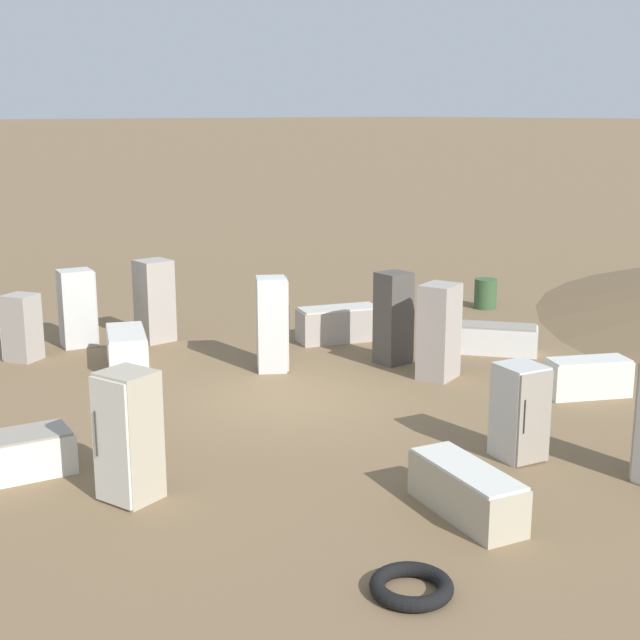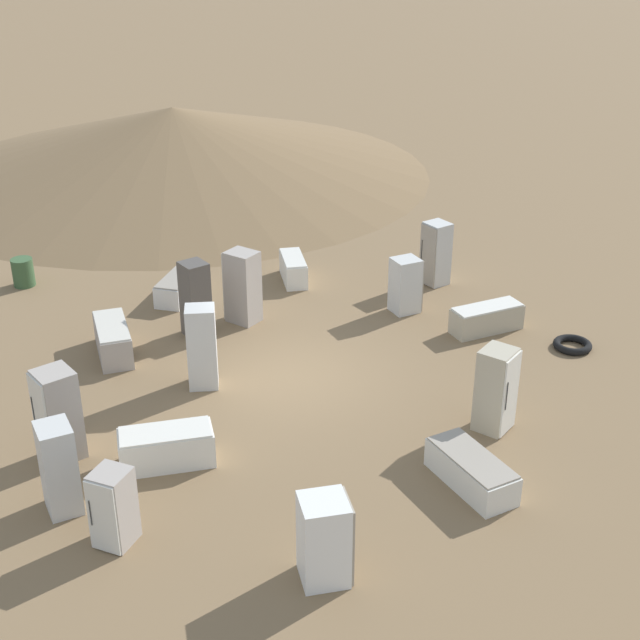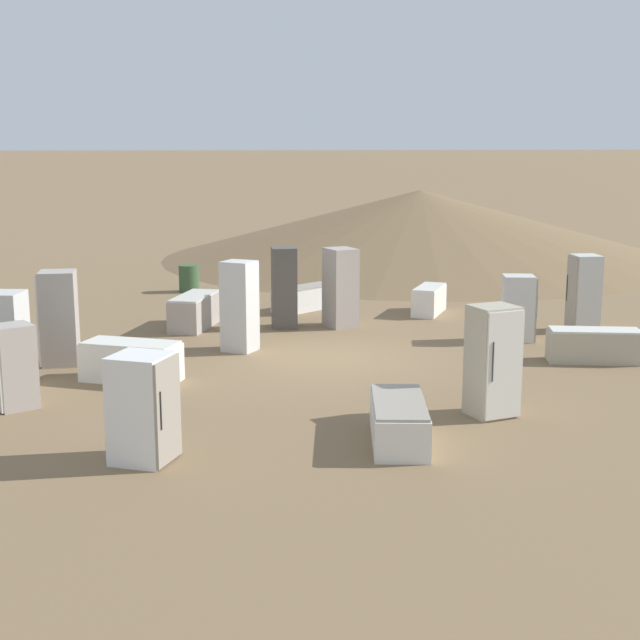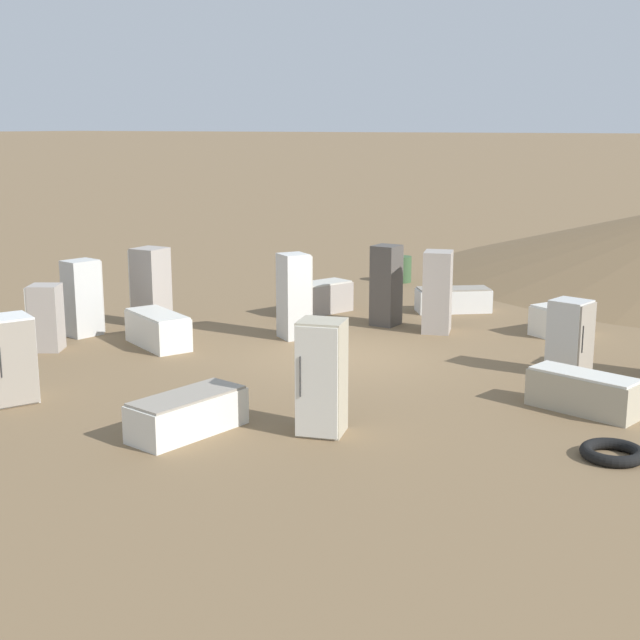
{
  "view_description": "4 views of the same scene",
  "coord_description": "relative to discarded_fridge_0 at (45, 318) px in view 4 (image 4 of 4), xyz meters",
  "views": [
    {
      "loc": [
        -12.13,
        9.58,
        5.15
      ],
      "look_at": [
        0.02,
        -0.69,
        1.39
      ],
      "focal_mm": 50.0,
      "sensor_mm": 36.0,
      "label": 1
    },
    {
      "loc": [
        10.58,
        14.12,
        10.02
      ],
      "look_at": [
        -0.58,
        0.27,
        1.34
      ],
      "focal_mm": 50.0,
      "sensor_mm": 36.0,
      "label": 2
    },
    {
      "loc": [
        3.03,
        17.5,
        4.33
      ],
      "look_at": [
        0.43,
        1.29,
        1.05
      ],
      "focal_mm": 50.0,
      "sensor_mm": 36.0,
      "label": 3
    },
    {
      "loc": [
        -8.42,
        15.73,
        4.7
      ],
      "look_at": [
        -0.2,
        1.37,
        1.06
      ],
      "focal_mm": 50.0,
      "sensor_mm": 36.0,
      "label": 4
    }
  ],
  "objects": [
    {
      "name": "ground_plane",
      "position": [
        -5.77,
        -2.65,
        -0.71
      ],
      "size": [
        1000.0,
        1000.0,
        0.0
      ],
      "primitive_type": "plane",
      "color": "brown"
    },
    {
      "name": "discarded_fridge_15",
      "position": [
        -6.04,
        -8.05,
        -0.4
      ],
      "size": [
        1.92,
        1.69,
        0.62
      ],
      "rotation": [
        0.0,
        0.0,
        5.35
      ],
      "color": "white",
      "rests_on": "ground_plane"
    },
    {
      "name": "discarded_fridge_5",
      "position": [
        0.31,
        -1.41,
        0.16
      ],
      "size": [
        0.71,
        0.85,
        1.73
      ],
      "rotation": [
        0.0,
        0.0,
        2.93
      ],
      "color": "silver",
      "rests_on": "ground_plane"
    },
    {
      "name": "discarded_fridge_7",
      "position": [
        -10.15,
        -3.57,
        0.03
      ],
      "size": [
        0.82,
        0.75,
        1.46
      ],
      "rotation": [
        0.0,
        0.0,
        1.35
      ],
      "color": "silver",
      "rests_on": "ground_plane"
    },
    {
      "name": "discarded_fridge_1",
      "position": [
        -3.09,
        -6.15,
        -0.31
      ],
      "size": [
        1.32,
        1.98,
        0.79
      ],
      "rotation": [
        0.0,
        0.0,
        5.93
      ],
      "color": "#A89E93",
      "rests_on": "ground_plane"
    },
    {
      "name": "rusty_barrel",
      "position": [
        -3.04,
        -11.41,
        -0.31
      ],
      "size": [
        0.59,
        0.59,
        0.79
      ],
      "color": "#385633",
      "rests_on": "ground_plane"
    },
    {
      "name": "discarded_fridge_6",
      "position": [
        -5.2,
        -5.82,
        0.25
      ],
      "size": [
        0.59,
        0.68,
        1.92
      ],
      "rotation": [
        0.0,
        0.0,
        3.11
      ],
      "color": "#4C4742",
      "rests_on": "ground_plane"
    },
    {
      "name": "discarded_fridge_8",
      "position": [
        -5.87,
        2.67,
        -0.39
      ],
      "size": [
        1.11,
        2.02,
        0.63
      ],
      "rotation": [
        0.0,
        0.0,
        6.1
      ],
      "color": "silver",
      "rests_on": "ground_plane"
    },
    {
      "name": "discarded_fridge_0",
      "position": [
        0.0,
        0.0,
        0.0
      ],
      "size": [
        0.84,
        0.82,
        1.41
      ],
      "rotation": [
        0.0,
        0.0,
        5.21
      ],
      "color": "#A89E93",
      "rests_on": "ground_plane"
    },
    {
      "name": "discarded_fridge_4",
      "position": [
        -6.54,
        -5.74,
        0.24
      ],
      "size": [
        0.81,
        0.93,
        1.88
      ],
      "rotation": [
        0.0,
        0.0,
        3.44
      ],
      "color": "#A89E93",
      "rests_on": "ground_plane"
    },
    {
      "name": "discarded_fridge_12",
      "position": [
        -10.94,
        -1.46,
        -0.37
      ],
      "size": [
        1.93,
        1.06,
        0.67
      ],
      "rotation": [
        0.0,
        0.0,
        4.47
      ],
      "color": "#B2A88E",
      "rests_on": "ground_plane"
    },
    {
      "name": "discarded_fridge_3",
      "position": [
        -9.1,
        -7.0,
        -0.35
      ],
      "size": [
        1.25,
        1.62,
        0.71
      ],
      "rotation": [
        0.0,
        0.0,
        2.64
      ],
      "color": "silver",
      "rests_on": "ground_plane"
    },
    {
      "name": "discarded_fridge_9",
      "position": [
        -2.21,
        2.89,
        0.05
      ],
      "size": [
        1.02,
        0.99,
        1.51
      ],
      "rotation": [
        0.0,
        0.0,
        1.12
      ],
      "color": "white",
      "rests_on": "ground_plane"
    },
    {
      "name": "discarded_fridge_14",
      "position": [
        -7.67,
        1.63,
        0.19
      ],
      "size": [
        0.83,
        0.82,
        1.8
      ],
      "rotation": [
        0.0,
        0.0,
        0.26
      ],
      "color": "#B2A88E",
      "rests_on": "ground_plane"
    },
    {
      "name": "discarded_fridge_11",
      "position": [
        -1.83,
        -1.45,
        -0.34
      ],
      "size": [
        1.95,
        1.45,
        0.74
      ],
      "rotation": [
        0.0,
        0.0,
        1.13
      ],
      "color": "silver",
      "rests_on": "ground_plane"
    },
    {
      "name": "discarded_fridge_2",
      "position": [
        -3.99,
        -3.58,
        0.25
      ],
      "size": [
        0.86,
        0.85,
        1.91
      ],
      "rotation": [
        0.0,
        0.0,
        2.56
      ],
      "color": "silver",
      "rests_on": "ground_plane"
    },
    {
      "name": "scrap_tire",
      "position": [
        -11.84,
        0.49,
        -0.62
      ],
      "size": [
        0.93,
        0.93,
        0.18
      ],
      "color": "black",
      "rests_on": "ground_plane"
    },
    {
      "name": "discarded_fridge_13",
      "position": [
        -0.37,
        -2.96,
        0.23
      ],
      "size": [
        0.74,
        0.71,
        1.87
      ],
      "rotation": [
        0.0,
        0.0,
        4.71
      ],
      "color": "#A89E93",
      "rests_on": "ground_plane"
    }
  ]
}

